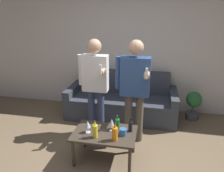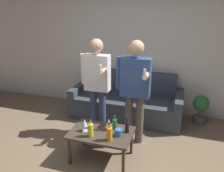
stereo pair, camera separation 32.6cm
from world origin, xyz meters
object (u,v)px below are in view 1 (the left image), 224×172
object	(u,v)px
couch	(122,101)
person_standing_right	(134,85)
bottle_orange	(95,131)
coffee_table	(105,136)
person_standing_left	(95,81)

from	to	relation	value
couch	person_standing_right	bearing A→B (deg)	-69.31
bottle_orange	person_standing_right	world-z (taller)	person_standing_right
couch	bottle_orange	size ratio (longest dim) A/B	8.36
couch	coffee_table	world-z (taller)	couch
coffee_table	bottle_orange	world-z (taller)	bottle_orange
coffee_table	person_standing_left	bearing A→B (deg)	114.79
couch	person_standing_right	xyz separation A→B (m)	(0.32, -0.84, 0.65)
coffee_table	person_standing_right	size ratio (longest dim) A/B	0.53
person_standing_left	person_standing_right	xyz separation A→B (m)	(0.64, -0.09, 0.00)
bottle_orange	person_standing_right	size ratio (longest dim) A/B	0.15
coffee_table	person_standing_right	xyz separation A→B (m)	(0.34, 0.58, 0.57)
couch	bottle_orange	distance (m)	1.58
couch	person_standing_right	distance (m)	1.11
person_standing_left	person_standing_right	distance (m)	0.65
bottle_orange	couch	bearing A→B (deg)	85.86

